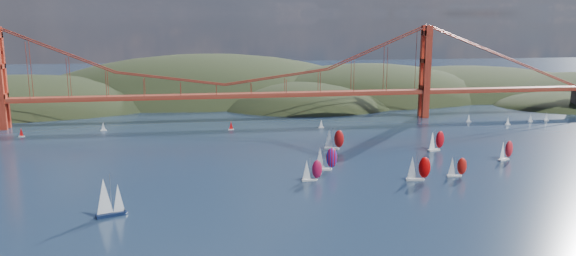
% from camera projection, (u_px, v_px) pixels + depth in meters
% --- Properties ---
extents(ground, '(1200.00, 1200.00, 0.00)m').
position_uv_depth(ground, '(256.00, 248.00, 150.39)').
color(ground, black).
rests_on(ground, ground).
extents(headlands, '(725.00, 225.00, 96.00)m').
position_uv_depth(headlands, '(279.00, 113.00, 429.07)').
color(headlands, black).
rests_on(headlands, ground).
extents(bridge, '(552.00, 12.00, 55.00)m').
position_uv_depth(bridge, '(221.00, 67.00, 318.00)').
color(bridge, maroon).
rests_on(bridge, ground).
extents(sloop_navy, '(9.44, 7.07, 13.81)m').
position_uv_depth(sloop_navy, '(108.00, 198.00, 172.92)').
color(sloop_navy, '#0D1732').
rests_on(sloop_navy, ground).
extents(racer_0, '(7.83, 3.23, 8.97)m').
position_uv_depth(racer_0, '(312.00, 170.00, 210.54)').
color(racer_0, silver).
rests_on(racer_0, ground).
extents(racer_1, '(9.19, 4.59, 10.34)m').
position_uv_depth(racer_1, '(418.00, 168.00, 210.68)').
color(racer_1, silver).
rests_on(racer_1, ground).
extents(racer_2, '(7.54, 3.57, 8.50)m').
position_uv_depth(racer_2, '(457.00, 167.00, 215.85)').
color(racer_2, white).
rests_on(racer_2, ground).
extents(racer_3, '(9.08, 5.81, 10.15)m').
position_uv_depth(racer_3, '(436.00, 140.00, 256.94)').
color(racer_3, silver).
rests_on(racer_3, ground).
extents(racer_4, '(8.28, 5.78, 9.28)m').
position_uv_depth(racer_4, '(506.00, 150.00, 240.51)').
color(racer_4, silver).
rests_on(racer_4, ground).
extents(racer_5, '(9.27, 6.10, 10.37)m').
position_uv_depth(racer_5, '(334.00, 139.00, 259.45)').
color(racer_5, silver).
rests_on(racer_5, ground).
extents(racer_rwb, '(9.23, 4.60, 10.38)m').
position_uv_depth(racer_rwb, '(326.00, 158.00, 224.90)').
color(racer_rwb, white).
rests_on(racer_rwb, ground).
extents(distant_boat_2, '(3.00, 2.00, 4.70)m').
position_uv_depth(distant_boat_2, '(21.00, 132.00, 286.04)').
color(distant_boat_2, silver).
rests_on(distant_boat_2, ground).
extents(distant_boat_3, '(3.00, 2.00, 4.70)m').
position_uv_depth(distant_boat_3, '(103.00, 126.00, 300.98)').
color(distant_boat_3, silver).
rests_on(distant_boat_3, ground).
extents(distant_boat_4, '(3.00, 2.00, 4.70)m').
position_uv_depth(distant_boat_4, '(469.00, 118.00, 325.16)').
color(distant_boat_4, silver).
rests_on(distant_boat_4, ground).
extents(distant_boat_5, '(3.00, 2.00, 4.70)m').
position_uv_depth(distant_boat_5, '(508.00, 121.00, 317.29)').
color(distant_boat_5, silver).
rests_on(distant_boat_5, ground).
extents(distant_boat_6, '(3.00, 2.00, 4.70)m').
position_uv_depth(distant_boat_6, '(531.00, 118.00, 326.33)').
color(distant_boat_6, silver).
rests_on(distant_boat_6, ground).
extents(distant_boat_7, '(3.00, 2.00, 4.70)m').
position_uv_depth(distant_boat_7, '(546.00, 117.00, 329.76)').
color(distant_boat_7, silver).
rests_on(distant_boat_7, ground).
extents(distant_boat_8, '(3.00, 2.00, 4.70)m').
position_uv_depth(distant_boat_8, '(321.00, 124.00, 308.39)').
color(distant_boat_8, silver).
rests_on(distant_boat_8, ground).
extents(distant_boat_9, '(3.00, 2.00, 4.70)m').
position_uv_depth(distant_boat_9, '(231.00, 125.00, 303.45)').
color(distant_boat_9, silver).
rests_on(distant_boat_9, ground).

